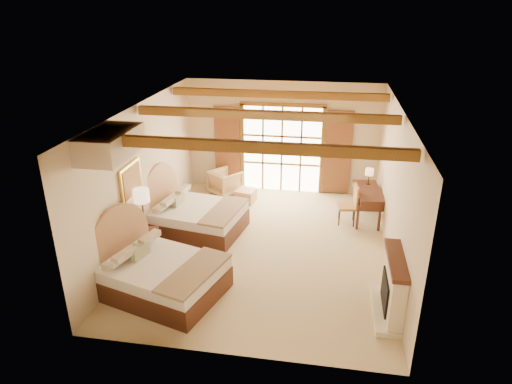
% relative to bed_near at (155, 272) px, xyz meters
% --- Properties ---
extents(floor, '(7.00, 7.00, 0.00)m').
position_rel_bed_near_xyz_m(floor, '(1.80, 2.05, -0.43)').
color(floor, tan).
rests_on(floor, ground).
extents(wall_back, '(5.50, 0.00, 5.50)m').
position_rel_bed_near_xyz_m(wall_back, '(1.80, 5.55, 1.17)').
color(wall_back, beige).
rests_on(wall_back, ground).
extents(wall_left, '(0.00, 7.00, 7.00)m').
position_rel_bed_near_xyz_m(wall_left, '(-0.95, 2.05, 1.17)').
color(wall_left, beige).
rests_on(wall_left, ground).
extents(wall_right, '(0.00, 7.00, 7.00)m').
position_rel_bed_near_xyz_m(wall_right, '(4.55, 2.05, 1.17)').
color(wall_right, beige).
rests_on(wall_right, ground).
extents(ceiling, '(7.00, 7.00, 0.00)m').
position_rel_bed_near_xyz_m(ceiling, '(1.80, 2.05, 2.77)').
color(ceiling, '#A9773C').
rests_on(ceiling, ground).
extents(ceiling_beams, '(5.39, 4.60, 0.18)m').
position_rel_bed_near_xyz_m(ceiling_beams, '(1.80, 2.05, 2.65)').
color(ceiling_beams, brown).
rests_on(ceiling_beams, ceiling).
extents(french_doors, '(3.95, 0.08, 2.60)m').
position_rel_bed_near_xyz_m(french_doors, '(1.80, 5.49, 0.82)').
color(french_doors, white).
rests_on(french_doors, ground).
extents(fireplace, '(0.46, 1.40, 1.16)m').
position_rel_bed_near_xyz_m(fireplace, '(4.40, 0.05, 0.08)').
color(fireplace, beige).
rests_on(fireplace, ground).
extents(painting, '(0.06, 0.95, 0.75)m').
position_rel_bed_near_xyz_m(painting, '(-0.90, 1.30, 1.32)').
color(painting, '#E4BE47').
rests_on(painting, wall_left).
extents(canopy_valance, '(0.70, 1.40, 0.45)m').
position_rel_bed_near_xyz_m(canopy_valance, '(-0.60, 0.05, 2.52)').
color(canopy_valance, '#C6B19C').
rests_on(canopy_valance, ceiling).
extents(bed_near, '(2.61, 2.19, 1.43)m').
position_rel_bed_near_xyz_m(bed_near, '(0.00, 0.00, 0.00)').
color(bed_near, '#4D271A').
rests_on(bed_near, floor).
extents(bed_far, '(2.39, 1.95, 1.40)m').
position_rel_bed_near_xyz_m(bed_far, '(-0.06, 2.57, -0.01)').
color(bed_far, '#4D271A').
rests_on(bed_far, floor).
extents(nightstand, '(0.59, 0.59, 0.60)m').
position_rel_bed_near_xyz_m(nightstand, '(-0.69, 1.25, -0.13)').
color(nightstand, '#4D271A').
rests_on(nightstand, floor).
extents(floor_lamp, '(0.33, 0.33, 1.58)m').
position_rel_bed_near_xyz_m(floor_lamp, '(-0.70, 1.28, 0.91)').
color(floor_lamp, '#342A16').
rests_on(floor_lamp, floor).
extents(armchair, '(1.09, 1.09, 0.72)m').
position_rel_bed_near_xyz_m(armchair, '(0.24, 4.96, -0.07)').
color(armchair, tan).
rests_on(armchair, floor).
extents(ottoman, '(0.58, 0.58, 0.36)m').
position_rel_bed_near_xyz_m(ottoman, '(0.93, 4.49, -0.25)').
color(ottoman, '#B67F52').
rests_on(ottoman, floor).
extents(desk, '(0.78, 1.51, 0.78)m').
position_rel_bed_near_xyz_m(desk, '(4.20, 3.98, -0.01)').
color(desk, '#4D271A').
rests_on(desk, floor).
extents(desk_chair, '(0.51, 0.51, 1.03)m').
position_rel_bed_near_xyz_m(desk_chair, '(3.71, 3.61, -0.11)').
color(desk_chair, '#B97F39').
rests_on(desk_chair, floor).
extents(desk_lamp, '(0.21, 0.21, 0.42)m').
position_rel_bed_near_xyz_m(desk_lamp, '(4.22, 4.41, 0.67)').
color(desk_lamp, '#342A16').
rests_on(desk_lamp, desk).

